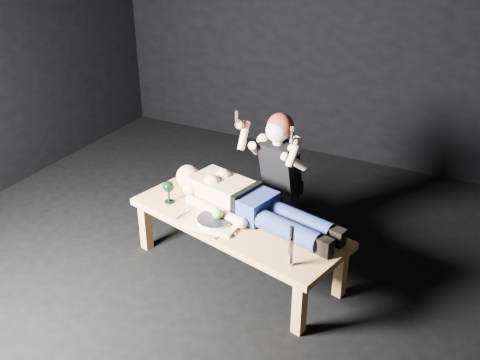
{
  "coord_description": "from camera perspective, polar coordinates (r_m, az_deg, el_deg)",
  "views": [
    {
      "loc": [
        1.73,
        -2.9,
        2.57
      ],
      "look_at": [
        0.11,
        0.21,
        0.75
      ],
      "focal_mm": 41.44,
      "sensor_mm": 36.0,
      "label": 1
    }
  ],
  "objects": [
    {
      "name": "lying_man",
      "position": [
        4.04,
        1.24,
        -2.16
      ],
      "size": [
        1.62,
        0.81,
        0.24
      ],
      "primitive_type": null,
      "rotation": [
        0.0,
        0.0,
        -0.23
      ],
      "color": "tan",
      "rests_on": "table"
    },
    {
      "name": "ground",
      "position": [
        4.24,
        -2.69,
        -9.86
      ],
      "size": [
        5.0,
        5.0,
        0.0
      ],
      "primitive_type": "plane",
      "color": "black",
      "rests_on": "ground"
    },
    {
      "name": "carving_knife",
      "position": [
        3.52,
        5.27,
        -6.81
      ],
      "size": [
        0.05,
        0.05,
        0.29
      ],
      "primitive_type": null,
      "rotation": [
        0.0,
        0.0,
        -0.23
      ],
      "color": "#B2B2B7",
      "rests_on": "table"
    },
    {
      "name": "table",
      "position": [
        4.18,
        -0.32,
        -6.69
      ],
      "size": [
        1.77,
        0.99,
        0.45
      ],
      "primitive_type": "cube",
      "rotation": [
        0.0,
        0.0,
        -0.23
      ],
      "color": "tan",
      "rests_on": "ground"
    },
    {
      "name": "goblet",
      "position": [
        4.26,
        -7.36,
        -1.24
      ],
      "size": [
        0.1,
        0.1,
        0.18
      ],
      "primitive_type": null,
      "rotation": [
        0.0,
        0.0,
        -0.23
      ],
      "color": "black",
      "rests_on": "table"
    },
    {
      "name": "back_wall",
      "position": [
        5.77,
        9.94,
        16.38
      ],
      "size": [
        5.0,
        0.0,
        5.0
      ],
      "primitive_type": "plane",
      "rotation": [
        1.57,
        0.0,
        0.0
      ],
      "color": "black",
      "rests_on": "ground"
    },
    {
      "name": "apple",
      "position": [
        3.96,
        -2.33,
        -3.48
      ],
      "size": [
        0.08,
        0.08,
        0.08
      ],
      "primitive_type": "sphere",
      "color": "#5DAE2E",
      "rests_on": "plate"
    },
    {
      "name": "fork_flat",
      "position": [
        4.13,
        -5.83,
        -3.5
      ],
      "size": [
        0.03,
        0.18,
        0.01
      ],
      "primitive_type": "cube",
      "rotation": [
        0.0,
        0.0,
        -0.08
      ],
      "color": "#B2B2B7",
      "rests_on": "table"
    },
    {
      "name": "spoon_flat",
      "position": [
        3.94,
        -0.61,
        -5.01
      ],
      "size": [
        0.11,
        0.16,
        0.01
      ],
      "primitive_type": "cube",
      "rotation": [
        0.0,
        0.0,
        0.56
      ],
      "color": "#B2B2B7",
      "rests_on": "table"
    },
    {
      "name": "serving_tray",
      "position": [
        4.0,
        -2.64,
        -4.34
      ],
      "size": [
        0.38,
        0.28,
        0.02
      ],
      "primitive_type": "cube",
      "rotation": [
        0.0,
        0.0,
        0.03
      ],
      "color": "tan",
      "rests_on": "table"
    },
    {
      "name": "knife_flat",
      "position": [
        3.89,
        -1.93,
        -5.52
      ],
      "size": [
        0.03,
        0.18,
        0.01
      ],
      "primitive_type": "cube",
      "rotation": [
        0.0,
        0.0,
        -0.07
      ],
      "color": "#B2B2B7",
      "rests_on": "table"
    },
    {
      "name": "plate",
      "position": [
        3.99,
        -2.65,
        -4.09
      ],
      "size": [
        0.26,
        0.26,
        0.02
      ],
      "primitive_type": "cylinder",
      "rotation": [
        0.0,
        0.0,
        0.03
      ],
      "color": "white",
      "rests_on": "serving_tray"
    },
    {
      "name": "kneeling_woman",
      "position": [
        4.42,
        4.63,
        0.53
      ],
      "size": [
        0.74,
        0.8,
        1.15
      ],
      "primitive_type": null,
      "rotation": [
        0.0,
        0.0,
        -0.21
      ],
      "color": "black",
      "rests_on": "ground"
    }
  ]
}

